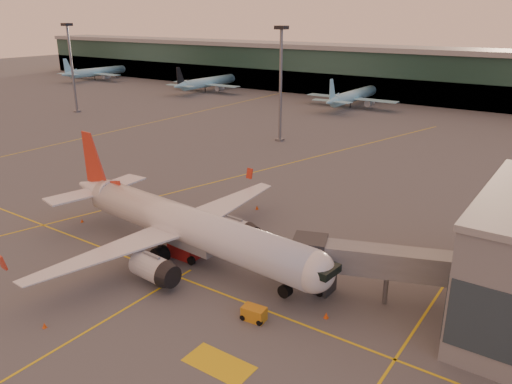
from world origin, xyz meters
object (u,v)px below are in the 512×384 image
Objects in this scene: pushback_tug at (283,268)px; gpu_cart at (254,314)px; catering_truck at (183,233)px; main_airplane at (183,225)px.

gpu_cart is at bearing -57.28° from pushback_tug.
pushback_tug is (12.26, 3.06, -2.24)m from catering_truck.
gpu_cart is 9.79m from pushback_tug.
gpu_cart is (14.65, -6.16, -3.49)m from main_airplane.
catering_truck is at bearing 132.56° from main_airplane.
pushback_tug is at bearing 99.64° from gpu_cart.
gpu_cart is at bearing -18.05° from main_airplane.
catering_truck is 2.70× the size of gpu_cart.
catering_truck is at bearing -148.53° from pushback_tug.
catering_truck is (-0.18, 0.23, -1.24)m from main_airplane.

